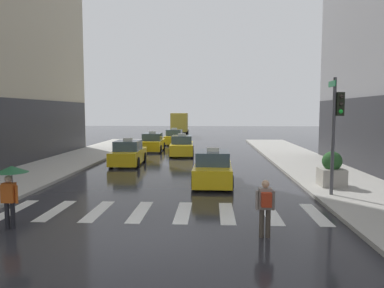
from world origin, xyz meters
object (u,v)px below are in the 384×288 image
Objects in this scene: pedestrian_with_umbrella at (11,180)px; planter_near_corner at (332,170)px; taxi_lead at (213,169)px; pedestrian_with_backpack at (265,204)px; taxi_third at (182,146)px; taxi_fifth at (174,138)px; taxi_fourth at (153,143)px; taxi_second at (128,154)px; box_truck at (180,124)px; traffic_light_pole at (336,119)px.

pedestrian_with_umbrella is 13.25m from planter_near_corner.
taxi_lead is 2.77× the size of pedestrian_with_backpack.
taxi_third is 1.01× the size of taxi_fifth.
taxi_fourth is 22.10m from pedestrian_with_umbrella.
pedestrian_with_umbrella reaches higher than taxi_lead.
planter_near_corner is (10.87, -15.73, 0.15)m from taxi_fourth.
taxi_fifth is (-4.11, 21.59, 0.00)m from taxi_lead.
taxi_second is at bearing -91.90° from taxi_fourth.
taxi_second is at bearing -92.42° from box_truck.
taxi_fifth is (1.29, 6.85, 0.00)m from taxi_fourth.
taxi_second reaches higher than planter_near_corner.
traffic_light_pole is at bearing -59.35° from taxi_fourth.
taxi_fifth is 29.01m from pedestrian_with_umbrella.
taxi_fourth reaches higher than pedestrian_with_backpack.
pedestrian_with_umbrella is (-0.74, -22.07, 0.79)m from taxi_fourth.
traffic_light_pole is at bearing 22.21° from pedestrian_with_umbrella.
traffic_light_pole is 1.04× the size of taxi_third.
traffic_light_pole reaches higher than taxi_fifth.
traffic_light_pole is 20.53m from taxi_fourth.
taxi_third is 2.80× the size of pedestrian_with_backpack.
traffic_light_pole is 1.05× the size of taxi_fourth.
taxi_fourth is 2.77× the size of pedestrian_with_backpack.
pedestrian_with_backpack is (7.58, -0.39, -0.54)m from pedestrian_with_umbrella.
pedestrian_with_backpack is (7.12, -13.98, 0.25)m from taxi_second.
pedestrian_with_umbrella is (-2.04, -28.92, 0.79)m from taxi_fifth.
pedestrian_with_umbrella reaches higher than taxi_fourth.
taxi_fifth is at bearing 100.71° from pedestrian_with_backpack.
taxi_fifth is (-1.62, 9.92, 0.00)m from taxi_third.
pedestrian_with_umbrella reaches higher than pedestrian_with_backpack.
taxi_third is at bearing 101.44° from pedestrian_with_backpack.
taxi_lead and taxi_second have the same top height.
taxi_third is 1.01× the size of taxi_fourth.
taxi_third is at bearing 79.11° from pedestrian_with_umbrella.
taxi_third and taxi_fourth have the same top height.
planter_near_corner is (0.48, 1.79, -2.38)m from traffic_light_pole.
taxi_lead is at bearing 50.06° from pedestrian_with_umbrella.
taxi_third reaches higher than planter_near_corner.
box_truck is (-9.51, 36.37, -1.41)m from traffic_light_pole.
taxi_fourth is at bearing 88.10° from taxi_second.
traffic_light_pole is at bearing 54.30° from pedestrian_with_backpack.
pedestrian_with_umbrella is at bearing -151.38° from planter_near_corner.
traffic_light_pole reaches higher than box_truck.
pedestrian_with_umbrella is 7.61m from pedestrian_with_backpack.
pedestrian_with_umbrella is at bearing -100.89° from taxi_third.
planter_near_corner is at bearing -73.87° from box_truck.
taxi_fifth is at bearing 79.30° from taxi_fourth.
taxi_second is 8.49m from taxi_fourth.
traffic_light_pole reaches higher than taxi_second.
traffic_light_pole is 6.49m from pedestrian_with_backpack.
planter_near_corner is (11.15, -7.25, 0.15)m from taxi_second.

